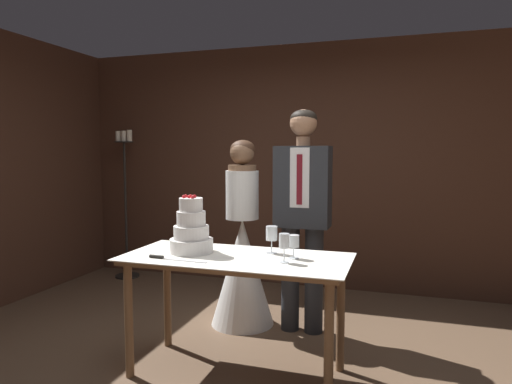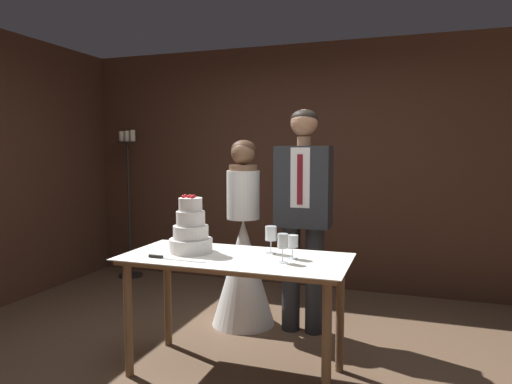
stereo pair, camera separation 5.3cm
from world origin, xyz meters
name	(u,v)px [view 2 (the right image)]	position (x,y,z in m)	size (l,w,h in m)	color
ground_plane	(233,382)	(0.00, 0.00, 0.00)	(40.00, 40.00, 0.00)	brown
wall_back	(310,167)	(0.00, 2.30, 1.32)	(5.51, 0.12, 2.64)	#472B1E
cake_table	(235,271)	(-0.03, 0.11, 0.70)	(1.49, 0.70, 0.80)	brown
tiered_cake	(191,231)	(-0.36, 0.14, 0.94)	(0.30, 0.30, 0.40)	white
cake_knife	(166,258)	(-0.42, -0.10, 0.81)	(0.41, 0.04, 0.02)	silver
wine_glass_near	(271,235)	(0.17, 0.28, 0.93)	(0.08, 0.08, 0.19)	silver
wine_glass_middle	(283,242)	(0.31, 0.05, 0.93)	(0.07, 0.07, 0.18)	silver
wine_glass_far	(293,243)	(0.34, 0.18, 0.91)	(0.07, 0.07, 0.15)	silver
bride	(243,257)	(-0.29, 0.97, 0.58)	(0.54, 0.54, 1.59)	white
groom	(303,207)	(0.23, 0.97, 1.04)	(0.44, 0.25, 1.82)	#282B30
candle_stand	(129,203)	(-2.10, 1.95, 0.88)	(0.28, 0.28, 1.74)	black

